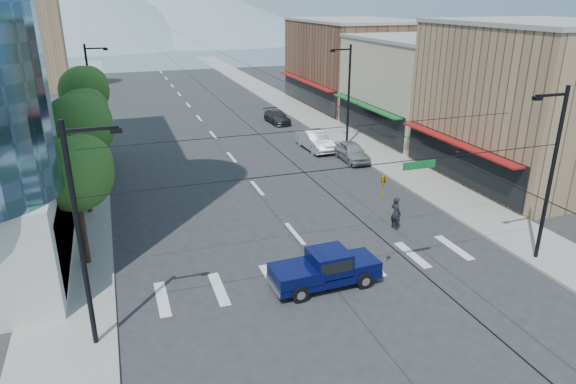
% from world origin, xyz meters
% --- Properties ---
extents(ground, '(160.00, 160.00, 0.00)m').
position_xyz_m(ground, '(0.00, 0.00, 0.00)').
color(ground, '#28282B').
rests_on(ground, ground).
extents(sidewalk_left, '(4.00, 120.00, 0.15)m').
position_xyz_m(sidewalk_left, '(-12.00, 40.00, 0.07)').
color(sidewalk_left, gray).
rests_on(sidewalk_left, ground).
extents(sidewalk_right, '(4.00, 120.00, 0.15)m').
position_xyz_m(sidewalk_right, '(12.00, 40.00, 0.07)').
color(sidewalk_right, gray).
rests_on(sidewalk_right, ground).
extents(shop_near, '(12.00, 14.00, 11.00)m').
position_xyz_m(shop_near, '(20.00, 10.00, 5.50)').
color(shop_near, '#8C6B4C').
rests_on(shop_near, ground).
extents(shop_mid, '(12.00, 14.00, 9.00)m').
position_xyz_m(shop_mid, '(20.00, 24.00, 4.50)').
color(shop_mid, tan).
rests_on(shop_mid, ground).
extents(shop_far, '(12.00, 18.00, 10.00)m').
position_xyz_m(shop_far, '(20.00, 40.00, 5.00)').
color(shop_far, brown).
rests_on(shop_far, ground).
extents(clock_tower, '(4.80, 4.80, 20.40)m').
position_xyz_m(clock_tower, '(-16.50, 62.00, 10.64)').
color(clock_tower, '#8C6B4C').
rests_on(clock_tower, ground).
extents(mountain_left, '(80.00, 80.00, 22.00)m').
position_xyz_m(mountain_left, '(-15.00, 150.00, 11.00)').
color(mountain_left, gray).
rests_on(mountain_left, ground).
extents(mountain_right, '(90.00, 90.00, 18.00)m').
position_xyz_m(mountain_right, '(20.00, 160.00, 9.00)').
color(mountain_right, gray).
rests_on(mountain_right, ground).
extents(tree_near, '(3.65, 3.64, 6.71)m').
position_xyz_m(tree_near, '(-11.07, 6.10, 4.99)').
color(tree_near, black).
rests_on(tree_near, ground).
extents(tree_midnear, '(4.09, 4.09, 7.52)m').
position_xyz_m(tree_midnear, '(-11.07, 13.10, 5.59)').
color(tree_midnear, black).
rests_on(tree_midnear, ground).
extents(tree_midfar, '(3.65, 3.64, 6.71)m').
position_xyz_m(tree_midfar, '(-11.07, 20.10, 4.99)').
color(tree_midfar, black).
rests_on(tree_midfar, ground).
extents(tree_far, '(4.09, 4.09, 7.52)m').
position_xyz_m(tree_far, '(-11.07, 27.10, 5.59)').
color(tree_far, black).
rests_on(tree_far, ground).
extents(signal_rig, '(21.80, 0.20, 9.00)m').
position_xyz_m(signal_rig, '(0.19, -1.00, 4.64)').
color(signal_rig, black).
rests_on(signal_rig, ground).
extents(lamp_pole_nw, '(2.00, 0.25, 9.00)m').
position_xyz_m(lamp_pole_nw, '(-10.67, 30.00, 4.94)').
color(lamp_pole_nw, black).
rests_on(lamp_pole_nw, ground).
extents(lamp_pole_ne, '(2.00, 0.25, 9.00)m').
position_xyz_m(lamp_pole_ne, '(10.67, 22.00, 4.94)').
color(lamp_pole_ne, black).
rests_on(lamp_pole_ne, ground).
extents(pickup_truck, '(5.30, 2.21, 1.77)m').
position_xyz_m(pickup_truck, '(-0.61, 0.20, 0.92)').
color(pickup_truck, '#080D3F').
rests_on(pickup_truck, ground).
extents(pedestrian, '(0.64, 0.82, 1.99)m').
position_xyz_m(pedestrian, '(5.81, 4.74, 0.99)').
color(pedestrian, black).
rests_on(pedestrian, ground).
extents(parked_car_near, '(2.00, 4.61, 1.55)m').
position_xyz_m(parked_car_near, '(9.25, 17.75, 0.77)').
color(parked_car_near, '#98989D').
rests_on(parked_car_near, ground).
extents(parked_car_mid, '(1.98, 5.22, 1.70)m').
position_xyz_m(parked_car_mid, '(7.60, 21.86, 0.85)').
color(parked_car_mid, '#B8B8B8').
rests_on(parked_car_mid, ground).
extents(parked_car_far, '(2.10, 4.67, 1.33)m').
position_xyz_m(parked_car_far, '(7.60, 32.85, 0.66)').
color(parked_car_far, '#2B2B2E').
rests_on(parked_car_far, ground).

